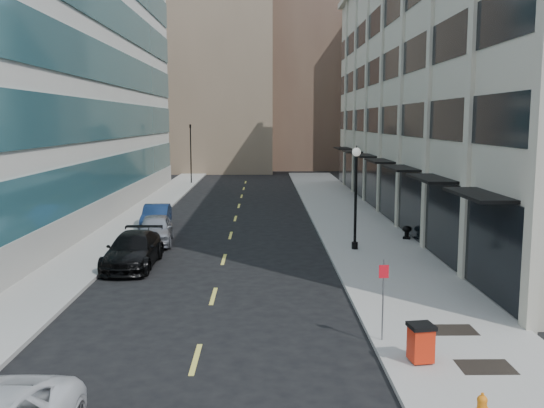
{
  "coord_description": "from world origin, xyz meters",
  "views": [
    {
      "loc": [
        1.85,
        -13.83,
        6.46
      ],
      "look_at": [
        2.23,
        11.71,
        2.94
      ],
      "focal_mm": 40.0,
      "sensor_mm": 36.0,
      "label": 1
    }
  ],
  "objects_px": {
    "car_black_pickup": "(133,250)",
    "car_blue_sedan": "(156,217)",
    "traffic_signal": "(190,128)",
    "trash_bin": "(421,342)",
    "urn_planter": "(407,231)",
    "car_silver_sedan": "(155,229)",
    "lamppost": "(356,189)",
    "sign_post": "(383,288)"
  },
  "relations": [
    {
      "from": "urn_planter",
      "to": "car_silver_sedan",
      "type": "bearing_deg",
      "value": -178.48
    },
    {
      "from": "car_black_pickup",
      "to": "trash_bin",
      "type": "distance_m",
      "value": 15.01
    },
    {
      "from": "trash_bin",
      "to": "traffic_signal",
      "type": "bearing_deg",
      "value": 95.11
    },
    {
      "from": "traffic_signal",
      "to": "urn_planter",
      "type": "distance_m",
      "value": 33.84
    },
    {
      "from": "traffic_signal",
      "to": "urn_planter",
      "type": "height_order",
      "value": "traffic_signal"
    },
    {
      "from": "car_black_pickup",
      "to": "trash_bin",
      "type": "height_order",
      "value": "car_black_pickup"
    },
    {
      "from": "traffic_signal",
      "to": "urn_planter",
      "type": "xyz_separation_m",
      "value": [
        15.1,
        -29.84,
        -5.13
      ]
    },
    {
      "from": "car_silver_sedan",
      "to": "sign_post",
      "type": "distance_m",
      "value": 17.44
    },
    {
      "from": "lamppost",
      "to": "urn_planter",
      "type": "bearing_deg",
      "value": 38.88
    },
    {
      "from": "traffic_signal",
      "to": "trash_bin",
      "type": "xyz_separation_m",
      "value": [
        11.49,
        -46.63,
        -5.01
      ]
    },
    {
      "from": "car_black_pickup",
      "to": "car_silver_sedan",
      "type": "xyz_separation_m",
      "value": [
        0.07,
        5.17,
        0.01
      ]
    },
    {
      "from": "traffic_signal",
      "to": "sign_post",
      "type": "relative_size",
      "value": 2.92
    },
    {
      "from": "traffic_signal",
      "to": "car_silver_sedan",
      "type": "relative_size",
      "value": 1.56
    },
    {
      "from": "traffic_signal",
      "to": "car_silver_sedan",
      "type": "distance_m",
      "value": 30.65
    },
    {
      "from": "trash_bin",
      "to": "lamppost",
      "type": "xyz_separation_m",
      "value": [
        0.41,
        14.21,
        2.46
      ]
    },
    {
      "from": "lamppost",
      "to": "sign_post",
      "type": "relative_size",
      "value": 2.15
    },
    {
      "from": "trash_bin",
      "to": "sign_post",
      "type": "height_order",
      "value": "sign_post"
    },
    {
      "from": "car_blue_sedan",
      "to": "trash_bin",
      "type": "bearing_deg",
      "value": -66.64
    },
    {
      "from": "car_blue_sedan",
      "to": "lamppost",
      "type": "height_order",
      "value": "lamppost"
    },
    {
      "from": "car_silver_sedan",
      "to": "urn_planter",
      "type": "xyz_separation_m",
      "value": [
        13.46,
        0.36,
        -0.18
      ]
    },
    {
      "from": "trash_bin",
      "to": "car_black_pickup",
      "type": "bearing_deg",
      "value": 122.65
    },
    {
      "from": "lamppost",
      "to": "car_silver_sedan",
      "type": "bearing_deg",
      "value": 167.78
    },
    {
      "from": "car_silver_sedan",
      "to": "sign_post",
      "type": "height_order",
      "value": "sign_post"
    },
    {
      "from": "trash_bin",
      "to": "lamppost",
      "type": "relative_size",
      "value": 0.2
    },
    {
      "from": "car_black_pickup",
      "to": "car_silver_sedan",
      "type": "height_order",
      "value": "car_silver_sedan"
    },
    {
      "from": "sign_post",
      "to": "urn_planter",
      "type": "distance_m",
      "value": 15.8
    },
    {
      "from": "car_black_pickup",
      "to": "urn_planter",
      "type": "distance_m",
      "value": 14.62
    },
    {
      "from": "car_black_pickup",
      "to": "car_blue_sedan",
      "type": "relative_size",
      "value": 1.21
    },
    {
      "from": "car_silver_sedan",
      "to": "car_blue_sedan",
      "type": "relative_size",
      "value": 1.05
    },
    {
      "from": "car_blue_sedan",
      "to": "sign_post",
      "type": "distance_m",
      "value": 21.93
    },
    {
      "from": "sign_post",
      "to": "urn_planter",
      "type": "xyz_separation_m",
      "value": [
        4.3,
        15.16,
        -1.11
      ]
    },
    {
      "from": "trash_bin",
      "to": "urn_planter",
      "type": "xyz_separation_m",
      "value": [
        3.61,
        16.79,
        -0.12
      ]
    },
    {
      "from": "traffic_signal",
      "to": "trash_bin",
      "type": "bearing_deg",
      "value": -76.16
    },
    {
      "from": "traffic_signal",
      "to": "sign_post",
      "type": "bearing_deg",
      "value": -76.51
    },
    {
      "from": "sign_post",
      "to": "car_blue_sedan",
      "type": "bearing_deg",
      "value": 115.47
    },
    {
      "from": "car_blue_sedan",
      "to": "car_black_pickup",
      "type": "bearing_deg",
      "value": -89.27
    },
    {
      "from": "car_silver_sedan",
      "to": "car_blue_sedan",
      "type": "height_order",
      "value": "car_silver_sedan"
    },
    {
      "from": "car_black_pickup",
      "to": "car_blue_sedan",
      "type": "height_order",
      "value": "car_black_pickup"
    },
    {
      "from": "car_black_pickup",
      "to": "sign_post",
      "type": "xyz_separation_m",
      "value": [
        9.23,
        -9.64,
        0.94
      ]
    },
    {
      "from": "car_black_pickup",
      "to": "urn_planter",
      "type": "relative_size",
      "value": 7.24
    },
    {
      "from": "traffic_signal",
      "to": "lamppost",
      "type": "relative_size",
      "value": 1.36
    },
    {
      "from": "trash_bin",
      "to": "urn_planter",
      "type": "distance_m",
      "value": 17.17
    }
  ]
}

